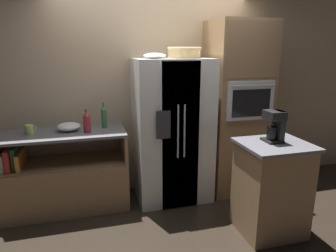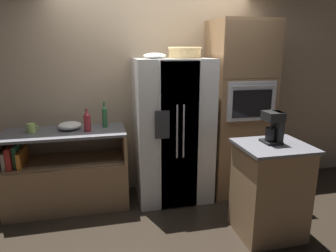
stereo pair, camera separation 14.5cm
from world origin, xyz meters
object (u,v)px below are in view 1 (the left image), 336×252
at_px(refrigerator, 172,131).
at_px(fruit_bowl, 155,56).
at_px(wicker_basket, 184,52).
at_px(bottle_tall, 87,122).
at_px(bottle_short, 104,117).
at_px(wall_oven, 236,109).
at_px(coffee_maker, 275,125).
at_px(mug, 30,130).
at_px(mixing_bowl, 69,127).

xyz_separation_m(refrigerator, fruit_bowl, (-0.22, -0.04, 0.92)).
bearing_deg(wicker_basket, bottle_tall, 179.85).
distance_m(wicker_basket, bottle_short, 1.23).
bearing_deg(bottle_tall, wall_oven, 0.95).
relative_size(fruit_bowl, coffee_maker, 0.82).
xyz_separation_m(refrigerator, bottle_short, (-0.82, 0.14, 0.19)).
bearing_deg(fruit_bowl, refrigerator, 10.10).
bearing_deg(refrigerator, fruit_bowl, -169.90).
bearing_deg(mug, refrigerator, -2.76).
bearing_deg(mug, coffee_maker, -23.21).
bearing_deg(mug, bottle_tall, -8.08).
xyz_separation_m(wicker_basket, bottle_short, (-0.96, 0.15, -0.76)).
relative_size(refrigerator, fruit_bowl, 6.84).
bearing_deg(refrigerator, bottle_short, 170.22).
distance_m(wall_oven, wicker_basket, 1.03).
xyz_separation_m(mixing_bowl, coffee_maker, (2.02, -1.09, 0.15)).
bearing_deg(wicker_basket, fruit_bowl, -175.75).
height_order(bottle_short, mug, bottle_short).
height_order(wall_oven, fruit_bowl, wall_oven).
height_order(refrigerator, coffee_maker, refrigerator).
distance_m(refrigerator, fruit_bowl, 0.94).
bearing_deg(fruit_bowl, bottle_tall, 177.84).
xyz_separation_m(fruit_bowl, mixing_bowl, (-1.01, 0.16, -0.81)).
distance_m(wall_oven, mug, 2.53).
bearing_deg(bottle_short, refrigerator, -9.78).
bearing_deg(wicker_basket, coffee_maker, -55.91).
distance_m(bottle_tall, mug, 0.64).
bearing_deg(coffee_maker, refrigerator, 129.17).
distance_m(fruit_bowl, coffee_maker, 1.52).
bearing_deg(wicker_basket, mixing_bowl, 174.37).
distance_m(mixing_bowl, coffee_maker, 2.30).
height_order(fruit_bowl, bottle_short, fruit_bowl).
bearing_deg(bottle_short, bottle_tall, -143.25).
distance_m(refrigerator, coffee_maker, 1.27).
height_order(wall_oven, bottle_tall, wall_oven).
height_order(fruit_bowl, mixing_bowl, fruit_bowl).
bearing_deg(wicker_basket, mug, 177.05).
distance_m(wicker_basket, bottle_tall, 1.40).
xyz_separation_m(refrigerator, mixing_bowl, (-1.23, 0.12, 0.11)).
relative_size(fruit_bowl, mixing_bowl, 0.95).
relative_size(fruit_bowl, mug, 1.99).
bearing_deg(fruit_bowl, mixing_bowl, 170.85).
bearing_deg(fruit_bowl, mug, 175.22).
bearing_deg(bottle_short, mixing_bowl, -177.41).
height_order(bottle_tall, bottle_short, bottle_short).
relative_size(wall_oven, bottle_short, 7.08).
relative_size(wall_oven, wicker_basket, 5.54).
distance_m(bottle_short, mug, 0.84).
bearing_deg(mug, wall_oven, -1.30).
distance_m(refrigerator, bottle_tall, 1.04).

